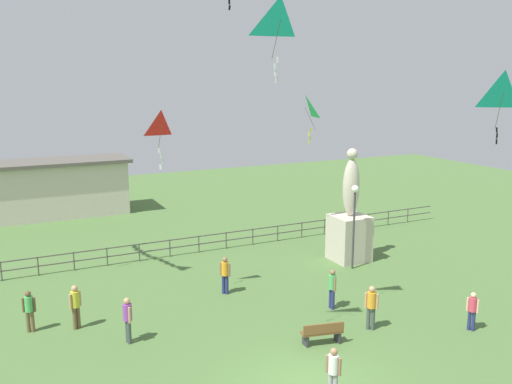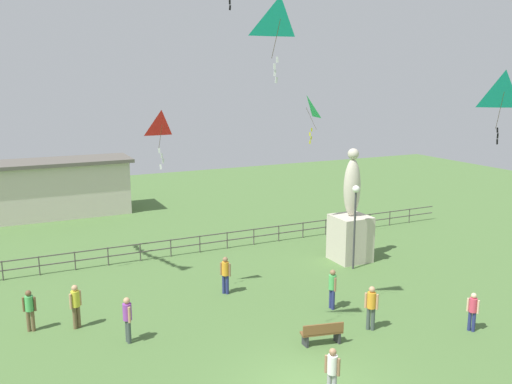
{
  "view_description": "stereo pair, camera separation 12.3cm",
  "coord_description": "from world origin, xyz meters",
  "px_view_note": "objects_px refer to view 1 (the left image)",
  "views": [
    {
      "loc": [
        -7.97,
        -12.67,
        9.21
      ],
      "look_at": [
        0.73,
        5.28,
        5.07
      ],
      "focal_mm": 37.88,
      "sensor_mm": 36.0,
      "label": 1
    },
    {
      "loc": [
        -7.85,
        -12.72,
        9.21
      ],
      "look_at": [
        0.73,
        5.28,
        5.07
      ],
      "focal_mm": 37.88,
      "sensor_mm": 36.0,
      "label": 2
    }
  ],
  "objects_px": {
    "person_1": "(371,305)",
    "kite_6": "(305,108)",
    "person_0": "(128,317)",
    "kite_2": "(503,93)",
    "person_4": "(29,308)",
    "person_7": "(472,309)",
    "kite_4": "(281,21)",
    "park_bench": "(322,333)",
    "person_3": "(333,370)",
    "statue_monument": "(350,226)",
    "kite_1": "(162,127)",
    "person_6": "(225,273)",
    "person_2": "(332,286)",
    "lamppost": "(354,208)",
    "person_5": "(75,304)"
  },
  "relations": [
    {
      "from": "person_0",
      "to": "kite_4",
      "type": "distance_m",
      "value": 11.42
    },
    {
      "from": "lamppost",
      "to": "person_7",
      "type": "height_order",
      "value": "lamppost"
    },
    {
      "from": "person_3",
      "to": "statue_monument",
      "type": "bearing_deg",
      "value": 52.53
    },
    {
      "from": "kite_1",
      "to": "kite_2",
      "type": "height_order",
      "value": "kite_2"
    },
    {
      "from": "statue_monument",
      "to": "person_7",
      "type": "relative_size",
      "value": 3.89
    },
    {
      "from": "person_0",
      "to": "kite_1",
      "type": "bearing_deg",
      "value": 49.12
    },
    {
      "from": "person_2",
      "to": "person_4",
      "type": "relative_size",
      "value": 1.04
    },
    {
      "from": "kite_6",
      "to": "park_bench",
      "type": "bearing_deg",
      "value": -117.24
    },
    {
      "from": "kite_2",
      "to": "kite_4",
      "type": "relative_size",
      "value": 1.01
    },
    {
      "from": "kite_1",
      "to": "kite_2",
      "type": "xyz_separation_m",
      "value": [
        10.75,
        -6.7,
        1.32
      ]
    },
    {
      "from": "statue_monument",
      "to": "park_bench",
      "type": "height_order",
      "value": "statue_monument"
    },
    {
      "from": "kite_1",
      "to": "kite_2",
      "type": "relative_size",
      "value": 0.88
    },
    {
      "from": "person_3",
      "to": "person_4",
      "type": "bearing_deg",
      "value": 132.19
    },
    {
      "from": "person_5",
      "to": "kite_1",
      "type": "distance_m",
      "value": 7.47
    },
    {
      "from": "park_bench",
      "to": "person_4",
      "type": "xyz_separation_m",
      "value": [
        -9.24,
        5.6,
        0.47
      ]
    },
    {
      "from": "person_0",
      "to": "person_2",
      "type": "distance_m",
      "value": 8.22
    },
    {
      "from": "person_1",
      "to": "kite_1",
      "type": "distance_m",
      "value": 10.5
    },
    {
      "from": "person_3",
      "to": "kite_1",
      "type": "bearing_deg",
      "value": 105.65
    },
    {
      "from": "person_2",
      "to": "kite_1",
      "type": "distance_m",
      "value": 9.38
    },
    {
      "from": "statue_monument",
      "to": "person_3",
      "type": "bearing_deg",
      "value": -127.47
    },
    {
      "from": "person_6",
      "to": "kite_2",
      "type": "xyz_separation_m",
      "value": [
        8.11,
        -6.82,
        7.78
      ]
    },
    {
      "from": "park_bench",
      "to": "kite_1",
      "type": "bearing_deg",
      "value": 124.56
    },
    {
      "from": "person_0",
      "to": "person_6",
      "type": "relative_size",
      "value": 1.01
    },
    {
      "from": "person_4",
      "to": "person_5",
      "type": "height_order",
      "value": "person_5"
    },
    {
      "from": "lamppost",
      "to": "kite_1",
      "type": "relative_size",
      "value": 1.83
    },
    {
      "from": "park_bench",
      "to": "person_1",
      "type": "xyz_separation_m",
      "value": [
        2.29,
        0.24,
        0.53
      ]
    },
    {
      "from": "person_6",
      "to": "kite_2",
      "type": "height_order",
      "value": "kite_2"
    },
    {
      "from": "person_0",
      "to": "kite_4",
      "type": "height_order",
      "value": "kite_4"
    },
    {
      "from": "kite_1",
      "to": "person_4",
      "type": "bearing_deg",
      "value": -178.8
    },
    {
      "from": "person_2",
      "to": "person_6",
      "type": "relative_size",
      "value": 1.0
    },
    {
      "from": "person_4",
      "to": "person_5",
      "type": "distance_m",
      "value": 1.65
    },
    {
      "from": "kite_4",
      "to": "kite_6",
      "type": "distance_m",
      "value": 11.77
    },
    {
      "from": "person_1",
      "to": "person_2",
      "type": "distance_m",
      "value": 2.25
    },
    {
      "from": "person_1",
      "to": "kite_4",
      "type": "bearing_deg",
      "value": 168.78
    },
    {
      "from": "person_0",
      "to": "kite_2",
      "type": "distance_m",
      "value": 15.67
    },
    {
      "from": "person_1",
      "to": "kite_6",
      "type": "distance_m",
      "value": 12.35
    },
    {
      "from": "lamppost",
      "to": "kite_6",
      "type": "bearing_deg",
      "value": 96.05
    },
    {
      "from": "statue_monument",
      "to": "kite_6",
      "type": "distance_m",
      "value": 6.67
    },
    {
      "from": "park_bench",
      "to": "person_4",
      "type": "bearing_deg",
      "value": 148.79
    },
    {
      "from": "person_6",
      "to": "kite_1",
      "type": "xyz_separation_m",
      "value": [
        -2.64,
        -0.12,
        6.47
      ]
    },
    {
      "from": "person_1",
      "to": "kite_2",
      "type": "relative_size",
      "value": 0.65
    },
    {
      "from": "person_6",
      "to": "kite_6",
      "type": "relative_size",
      "value": 0.66
    },
    {
      "from": "person_3",
      "to": "person_7",
      "type": "xyz_separation_m",
      "value": [
        7.16,
        1.45,
        -0.05
      ]
    },
    {
      "from": "person_0",
      "to": "person_6",
      "type": "bearing_deg",
      "value": 28.88
    },
    {
      "from": "statue_monument",
      "to": "person_1",
      "type": "distance_m",
      "value": 8.11
    },
    {
      "from": "person_4",
      "to": "person_7",
      "type": "xyz_separation_m",
      "value": [
        14.88,
        -7.07,
        -0.06
      ]
    },
    {
      "from": "lamppost",
      "to": "person_5",
      "type": "distance_m",
      "value": 13.52
    },
    {
      "from": "kite_4",
      "to": "kite_2",
      "type": "bearing_deg",
      "value": -13.46
    },
    {
      "from": "lamppost",
      "to": "person_7",
      "type": "xyz_separation_m",
      "value": [
        -0.02,
        -7.54,
        -2.23
      ]
    },
    {
      "from": "person_3",
      "to": "person_6",
      "type": "height_order",
      "value": "person_6"
    }
  ]
}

